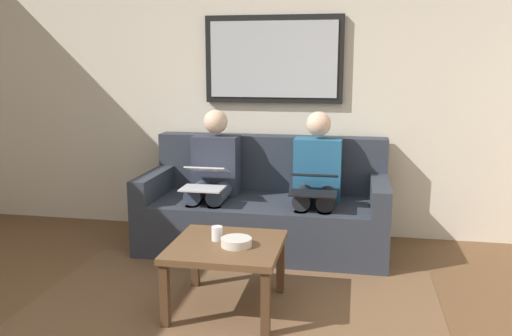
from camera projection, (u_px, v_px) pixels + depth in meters
wall_rear at (275, 88)px, 4.76m from camera, size 6.00×0.12×2.60m
area_rug at (231, 312)px, 3.33m from camera, size 2.60×1.80×0.01m
couch at (265, 210)px, 4.49m from camera, size 1.99×0.90×0.90m
framed_mirror at (273, 59)px, 4.62m from camera, size 1.20×0.05×0.75m
coffee_table at (226, 252)px, 3.31m from camera, size 0.68×0.68×0.43m
cup at (217, 233)px, 3.35m from camera, size 0.07×0.07×0.09m
bowl at (236, 242)px, 3.25m from camera, size 0.19×0.19×0.05m
person_left at (317, 179)px, 4.29m from camera, size 0.38×0.58×1.14m
laptop_black at (314, 183)px, 4.05m from camera, size 0.35×0.34×0.15m
person_right at (213, 175)px, 4.44m from camera, size 0.38×0.58×1.14m
laptop_silver at (205, 178)px, 4.21m from camera, size 0.33×0.39×0.17m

